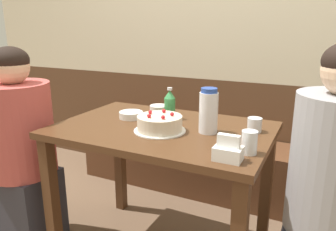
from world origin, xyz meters
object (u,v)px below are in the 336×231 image
Objects in this scene: soju_bottle at (170,104)px; glass_water_tall at (249,142)px; bench_seat at (211,166)px; bowl_rice_small at (159,109)px; person_teal_shirt at (21,149)px; birthday_cake at (160,124)px; bowl_soup_white at (131,115)px; water_pitcher at (209,111)px; napkin_holder at (228,151)px; glass_tumbler_short at (255,125)px; person_pale_blue_shirt at (331,196)px.

soju_bottle is 1.82× the size of glass_water_tall.
bowl_rice_small is (-0.16, -0.56, 0.58)m from bench_seat.
bowl_rice_small is 0.84m from person_teal_shirt.
birthday_cake is 0.29m from bowl_soup_white.
glass_water_tall is (0.64, -0.43, 0.03)m from bowl_rice_small.
napkin_holder is at bearing -57.65° from water_pitcher.
napkin_holder is 1.54× the size of glass_tumbler_short.
bowl_soup_white is 0.21m from bowl_rice_small.
person_teal_shirt is at bearing -143.15° from bowl_rice_small.
napkin_holder is 0.09× the size of person_teal_shirt.
person_pale_blue_shirt reaches higher than water_pitcher.
bowl_soup_white is 0.68m from person_teal_shirt.
glass_tumbler_short is at bearing 5.02° from bowl_soup_white.
person_teal_shirt reaches higher than glass_tumbler_short.
soju_bottle is 0.48m from glass_tumbler_short.
bowl_soup_white is 1.22× the size of bowl_rice_small.
bowl_soup_white is at bearing -174.98° from glass_tumbler_short.
bowl_soup_white is 0.11× the size of person_pale_blue_shirt.
bench_seat is 1.33m from napkin_holder.
napkin_holder is 1.26m from person_teal_shirt.
bench_seat is 1.27m from glass_water_tall.
napkin_holder reaches higher than bench_seat.
napkin_holder reaches higher than glass_tumbler_short.
bench_seat is 12.17× the size of soju_bottle.
bench_seat is 19.74× the size of napkin_holder.
glass_tumbler_short is at bearing -2.79° from soju_bottle.
bowl_soup_white is 1.07m from person_pale_blue_shirt.
glass_tumbler_short is at bearing 87.46° from napkin_holder.
glass_tumbler_short is 0.46m from person_pale_blue_shirt.
glass_water_tall is (0.06, 0.10, 0.01)m from napkin_holder.
person_teal_shirt is (-0.83, -0.15, -0.23)m from birthday_cake.
person_pale_blue_shirt reaches higher than bench_seat.
birthday_cake is 0.46m from napkin_holder.
water_pitcher reaches higher than bowl_rice_small.
glass_tumbler_short is 1.32m from person_teal_shirt.
bowl_soup_white is (-0.26, 0.14, -0.02)m from birthday_cake.
birthday_cake is at bearing 0.89° from person_pale_blue_shirt.
napkin_holder reaches higher than bowl_rice_small.
soju_bottle is 0.61m from glass_water_tall.
water_pitcher is at bearing -150.94° from glass_tumbler_short.
bench_seat is 30.42× the size of glass_tumbler_short.
birthday_cake reaches higher than bowl_rice_small.
glass_tumbler_short is (0.68, 0.06, 0.02)m from bowl_soup_white.
bench_seat is at bearing 74.22° from bowl_rice_small.
soju_bottle reaches higher than bowl_rice_small.
bowl_rice_small is (-0.18, 0.33, -0.02)m from birthday_cake.
napkin_holder is at bearing -2.31° from person_teal_shirt.
bench_seat is 22.18× the size of glass_water_tall.
soju_bottle is (-0.05, 0.22, 0.04)m from birthday_cake.
bowl_rice_small is at bearing 68.06° from bowl_soup_white.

